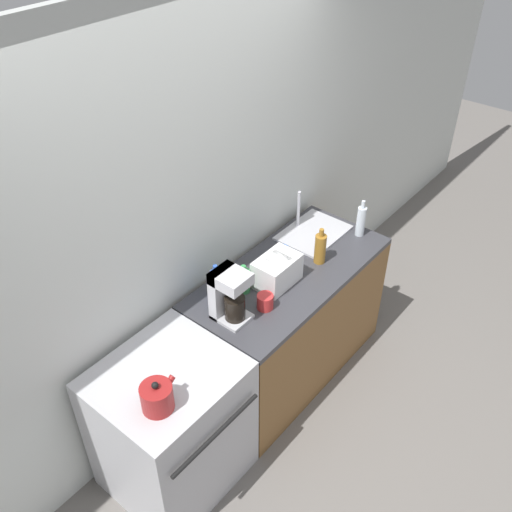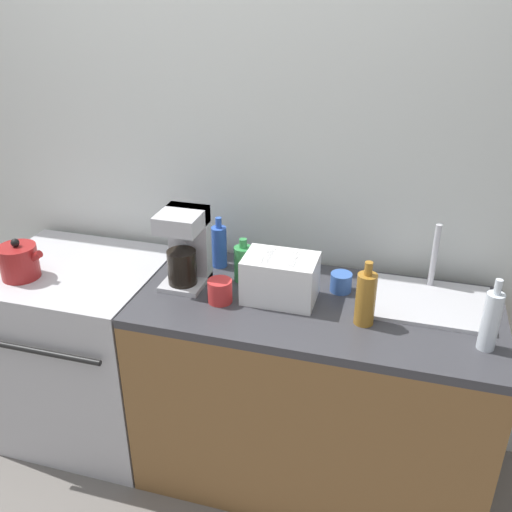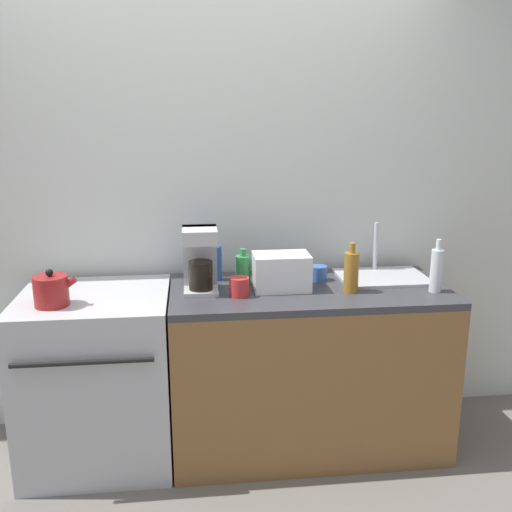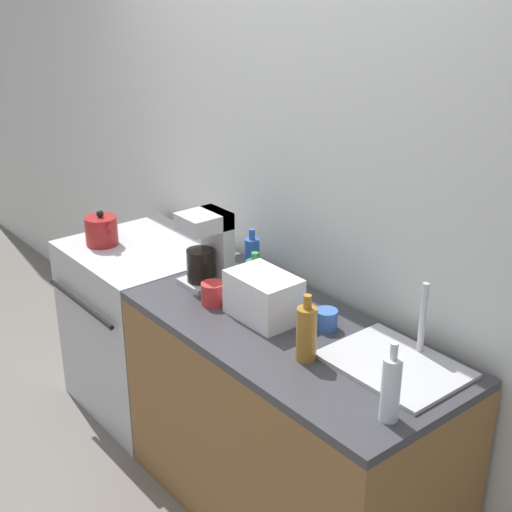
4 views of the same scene
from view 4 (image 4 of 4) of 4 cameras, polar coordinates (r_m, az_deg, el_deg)
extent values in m
plane|color=slate|center=(3.41, -7.90, -17.48)|extent=(12.00, 12.00, 0.00)
cube|color=silver|center=(3.15, 1.98, 6.36)|extent=(8.00, 0.05, 2.60)
cube|color=#B7B7BC|center=(3.71, -8.65, -5.62)|extent=(0.73, 0.65, 0.88)
cube|color=black|center=(3.53, -9.06, 0.54)|extent=(0.72, 0.64, 0.02)
cylinder|color=black|center=(3.60, -12.27, 0.84)|extent=(0.21, 0.21, 0.01)
cylinder|color=black|center=(3.33, -9.66, -0.80)|extent=(0.21, 0.21, 0.01)
cylinder|color=black|center=(3.72, -8.54, 1.85)|extent=(0.21, 0.21, 0.01)
cylinder|color=black|center=(3.46, -5.73, 0.34)|extent=(0.21, 0.21, 0.01)
cylinder|color=black|center=(3.46, -13.90, -3.68)|extent=(0.62, 0.02, 0.02)
cube|color=brown|center=(2.97, 2.51, -13.76)|extent=(1.41, 0.66, 0.84)
cube|color=#38383D|center=(2.73, 2.67, -6.34)|extent=(1.41, 0.66, 0.04)
cylinder|color=maroon|center=(3.57, -12.26, 1.99)|extent=(0.16, 0.16, 0.14)
sphere|color=black|center=(3.55, -12.38, 3.33)|extent=(0.03, 0.03, 0.03)
cylinder|color=maroon|center=(3.50, -11.73, 2.09)|extent=(0.09, 0.03, 0.08)
cube|color=white|center=(2.78, 0.60, -3.26)|extent=(0.28, 0.19, 0.18)
cube|color=black|center=(2.77, -0.04, -1.30)|extent=(0.03, 0.13, 0.01)
cube|color=black|center=(2.71, 1.27, -1.96)|extent=(0.03, 0.13, 0.01)
cube|color=#B7B7BC|center=(3.11, -4.05, -1.99)|extent=(0.17, 0.20, 0.02)
cube|color=#B7B7BC|center=(3.08, -3.09, 0.89)|extent=(0.17, 0.06, 0.32)
cube|color=#B7B7BC|center=(3.00, -4.20, 2.81)|extent=(0.17, 0.20, 0.07)
cylinder|color=black|center=(3.06, -4.47, -0.74)|extent=(0.12, 0.12, 0.14)
cube|color=#B7B7BC|center=(2.54, 11.02, -8.54)|extent=(0.47, 0.35, 0.01)
cylinder|color=silver|center=(2.57, 13.20, -4.96)|extent=(0.02, 0.02, 0.28)
cylinder|color=silver|center=(2.23, 10.72, -10.45)|extent=(0.06, 0.06, 0.21)
cylinder|color=silver|center=(2.16, 10.98, -7.47)|extent=(0.02, 0.02, 0.05)
cylinder|color=#9E6B23|center=(2.50, 4.06, -6.25)|extent=(0.07, 0.07, 0.20)
cylinder|color=#9E6B23|center=(2.44, 4.14, -3.68)|extent=(0.03, 0.03, 0.05)
cylinder|color=#2D56B7|center=(3.12, -0.32, -0.20)|extent=(0.07, 0.07, 0.18)
cylinder|color=#2D56B7|center=(3.08, -0.33, 1.75)|extent=(0.03, 0.03, 0.05)
cylinder|color=#338C47|center=(2.97, -0.07, -1.74)|extent=(0.08, 0.08, 0.15)
cylinder|color=#338C47|center=(2.94, -0.07, -0.07)|extent=(0.03, 0.03, 0.04)
cylinder|color=#3860B2|center=(2.73, 5.65, -5.07)|extent=(0.09, 0.09, 0.08)
cylinder|color=red|center=(2.91, -3.47, -3.02)|extent=(0.10, 0.10, 0.09)
camera|label=1|loc=(4.16, -45.06, 30.16)|focal=40.00mm
camera|label=2|loc=(1.51, -50.99, 8.65)|focal=40.00mm
camera|label=3|loc=(2.65, -63.08, 0.99)|focal=40.00mm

